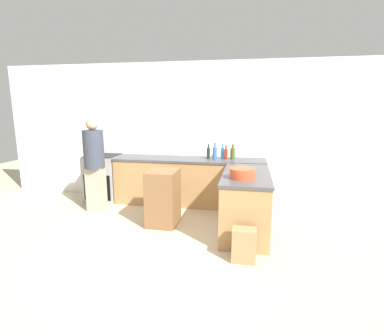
# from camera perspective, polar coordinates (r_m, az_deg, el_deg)

# --- Properties ---
(ground_plane) EXTENTS (14.00, 14.00, 0.00)m
(ground_plane) POSITION_cam_1_polar(r_m,az_deg,el_deg) (4.17, -5.92, -14.85)
(ground_plane) COLOR beige
(wall_back) EXTENTS (8.00, 0.06, 2.70)m
(wall_back) POSITION_cam_1_polar(r_m,az_deg,el_deg) (5.94, 0.11, 6.73)
(wall_back) COLOR white
(wall_back) RESTS_ON ground_plane
(counter_back) EXTENTS (2.87, 0.66, 0.89)m
(counter_back) POSITION_cam_1_polar(r_m,az_deg,el_deg) (5.76, -0.54, -2.54)
(counter_back) COLOR tan
(counter_back) RESTS_ON ground_plane
(counter_peninsula) EXTENTS (0.69, 1.58, 0.89)m
(counter_peninsula) POSITION_cam_1_polar(r_m,az_deg,el_deg) (4.60, 10.16, -6.37)
(counter_peninsula) COLOR tan
(counter_peninsula) RESTS_ON ground_plane
(range_oven) EXTENTS (0.65, 0.63, 0.90)m
(range_oven) POSITION_cam_1_polar(r_m,az_deg,el_deg) (6.34, -16.38, -1.68)
(range_oven) COLOR #ADADB2
(range_oven) RESTS_ON ground_plane
(island_table) EXTENTS (0.45, 0.57, 0.88)m
(island_table) POSITION_cam_1_polar(r_m,az_deg,el_deg) (4.80, -5.50, -5.60)
(island_table) COLOR brown
(island_table) RESTS_ON ground_plane
(mixing_bowl) EXTENTS (0.35, 0.35, 0.14)m
(mixing_bowl) POSITION_cam_1_polar(r_m,az_deg,el_deg) (4.13, 9.57, -1.02)
(mixing_bowl) COLOR #DB512D
(mixing_bowl) RESTS_ON counter_peninsula
(water_bottle_blue) EXTENTS (0.07, 0.07, 0.31)m
(water_bottle_blue) POSITION_cam_1_polar(r_m,az_deg,el_deg) (5.57, 4.36, 2.90)
(water_bottle_blue) COLOR #386BB7
(water_bottle_blue) RESTS_ON counter_back
(wine_bottle_dark) EXTENTS (0.06, 0.06, 0.28)m
(wine_bottle_dark) POSITION_cam_1_polar(r_m,az_deg,el_deg) (5.63, 3.14, 2.89)
(wine_bottle_dark) COLOR black
(wine_bottle_dark) RESTS_ON counter_back
(dish_soap_bottle) EXTENTS (0.06, 0.06, 0.28)m
(dish_soap_bottle) POSITION_cam_1_polar(r_m,az_deg,el_deg) (5.69, 5.82, 2.94)
(dish_soap_bottle) COLOR #338CBF
(dish_soap_bottle) RESTS_ON counter_back
(olive_oil_bottle) EXTENTS (0.09, 0.09, 0.28)m
(olive_oil_bottle) POSITION_cam_1_polar(r_m,az_deg,el_deg) (5.62, 7.76, 2.78)
(olive_oil_bottle) COLOR #475B1E
(olive_oil_bottle) RESTS_ON counter_back
(hot_sauce_bottle) EXTENTS (0.06, 0.06, 0.25)m
(hot_sauce_bottle) POSITION_cam_1_polar(r_m,az_deg,el_deg) (5.64, 6.47, 2.73)
(hot_sauce_bottle) COLOR red
(hot_sauce_bottle) RESTS_ON counter_back
(person_by_range) EXTENTS (0.35, 0.35, 1.66)m
(person_by_range) POSITION_cam_1_polar(r_m,az_deg,el_deg) (5.56, -18.09, 1.07)
(person_by_range) COLOR #ADA38E
(person_by_range) RESTS_ON ground_plane
(paper_bag) EXTENTS (0.29, 0.21, 0.42)m
(paper_bag) POSITION_cam_1_polar(r_m,az_deg,el_deg) (3.80, 9.86, -14.25)
(paper_bag) COLOR #A88456
(paper_bag) RESTS_ON ground_plane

